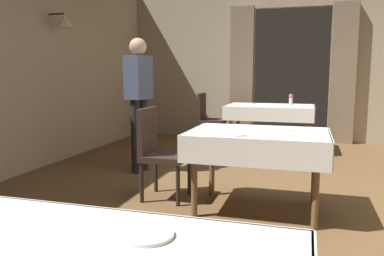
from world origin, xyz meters
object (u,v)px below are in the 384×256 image
chair_far_left (208,116)px  flower_vase_far (291,99)px  plate_mid_a (234,135)px  person_waiter_by_doorway (139,93)px  plate_mid_b (223,127)px  chair_mid_left (158,149)px  dining_table_mid (258,141)px  plate_far_b (250,103)px  plate_mid_c (285,129)px  plate_near_a (146,235)px  dining_table_far (270,110)px

chair_far_left → flower_vase_far: 1.46m
plate_mid_a → person_waiter_by_doorway: bearing=137.9°
plate_mid_b → chair_mid_left: bearing=-174.7°
dining_table_mid → plate_far_b: (-0.54, 3.29, 0.10)m
flower_vase_far → plate_far_b: bearing=168.9°
plate_far_b → flower_vase_far: bearing=-11.1°
plate_mid_b → plate_mid_a: bearing=-66.9°
chair_mid_left → flower_vase_far: flower_vase_far is taller
plate_mid_a → flower_vase_far: size_ratio=1.09×
chair_mid_left → plate_mid_a: size_ratio=4.53×
plate_mid_a → plate_mid_c: (0.40, 0.45, 0.00)m
chair_mid_left → flower_vase_far: 3.30m
person_waiter_by_doorway → plate_near_a: bearing=-65.5°
flower_vase_far → chair_mid_left: bearing=-110.9°
dining_table_mid → chair_far_left: size_ratio=1.36×
dining_table_far → plate_mid_a: plate_mid_a is taller
plate_near_a → plate_mid_c: size_ratio=0.81×
chair_mid_left → chair_far_left: size_ratio=1.00×
plate_mid_b → flower_vase_far: flower_vase_far is taller
plate_mid_a → plate_near_a: bearing=-87.2°
dining_table_far → dining_table_mid: bearing=-86.7°
plate_mid_b → plate_mid_c: same height
plate_mid_a → dining_table_mid: bearing=60.4°
chair_mid_left → plate_far_b: (0.48, 3.20, 0.24)m
flower_vase_far → plate_far_b: size_ratio=1.00×
chair_far_left → plate_mid_c: (1.50, -3.01, 0.24)m
plate_mid_b → person_waiter_by_doorway: bearing=145.3°
plate_mid_b → plate_far_b: (-0.18, 3.14, 0.00)m
dining_table_far → chair_far_left: 1.11m
dining_table_far → plate_near_a: (0.11, -5.49, 0.09)m
flower_vase_far → plate_far_b: (-0.69, 0.14, -0.10)m
plate_mid_b → flower_vase_far: (0.51, 3.00, 0.10)m
chair_mid_left → flower_vase_far: bearing=69.1°
plate_near_a → chair_far_left: bearing=102.2°
plate_near_a → person_waiter_by_doorway: size_ratio=0.11×
plate_near_a → flower_vase_far: 5.61m
plate_mid_a → chair_mid_left: bearing=155.8°
chair_far_left → flower_vase_far: (1.42, -0.01, 0.34)m
chair_mid_left → plate_far_b: size_ratio=4.93×
plate_mid_a → flower_vase_far: 3.46m
plate_near_a → plate_mid_b: 2.62m
person_waiter_by_doorway → dining_table_far: bearing=53.4°
dining_table_mid → chair_mid_left: size_ratio=1.36×
chair_mid_left → flower_vase_far: (1.17, 3.06, 0.34)m
plate_near_a → plate_mid_a: 2.16m
plate_far_b → person_waiter_by_doorway: (-1.12, -2.24, 0.27)m
plate_near_a → plate_mid_c: (0.29, 2.61, 0.00)m
plate_near_a → flower_vase_far: flower_vase_far is taller
dining_table_far → flower_vase_far: (0.33, 0.11, 0.19)m
chair_far_left → plate_far_b: bearing=9.9°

